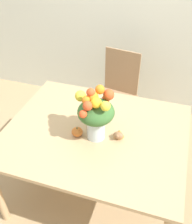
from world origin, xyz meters
name	(u,v)px	position (x,y,z in m)	size (l,w,h in m)	color
ground_plane	(95,189)	(0.00, 0.00, 0.00)	(12.00, 12.00, 0.00)	tan
dining_table	(95,139)	(0.00, 0.00, 0.66)	(1.40, 1.14, 0.74)	tan
flower_vase	(96,113)	(0.02, -0.05, 0.97)	(0.32, 0.30, 0.42)	silver
pumpkin	(77,132)	(-0.12, -0.09, 0.78)	(0.09, 0.09, 0.08)	orange
turkey_figurine	(119,134)	(0.19, -0.01, 0.78)	(0.08, 0.11, 0.06)	#936642
dining_chair_near_window	(117,93)	(-0.06, 0.95, 0.48)	(0.48, 0.48, 0.95)	#9E7A56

